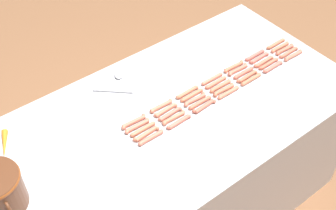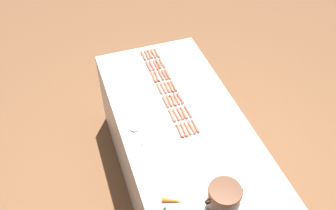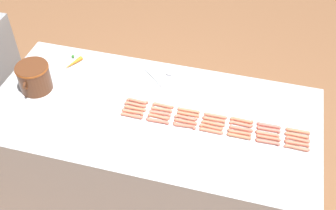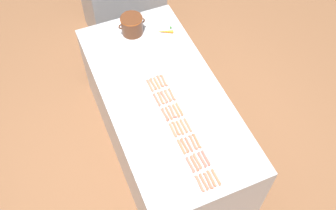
{
  "view_description": "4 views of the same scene",
  "coord_description": "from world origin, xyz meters",
  "px_view_note": "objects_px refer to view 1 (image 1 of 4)",
  "views": [
    {
      "loc": [
        -1.24,
        0.89,
        2.56
      ],
      "look_at": [
        -0.03,
        -0.03,
        1.02
      ],
      "focal_mm": 47.47,
      "sensor_mm": 36.0,
      "label": 1
    },
    {
      "loc": [
        0.77,
        1.89,
        3.11
      ],
      "look_at": [
        0.07,
        -0.15,
        0.95
      ],
      "focal_mm": 38.95,
      "sensor_mm": 36.0,
      "label": 2
    },
    {
      "loc": [
        -1.81,
        -0.6,
        2.81
      ],
      "look_at": [
        -0.01,
        -0.11,
        1.0
      ],
      "focal_mm": 44.44,
      "sensor_mm": 36.0,
      "label": 3
    },
    {
      "loc": [
        -0.78,
        -1.96,
        3.61
      ],
      "look_at": [
        -0.03,
        -0.19,
        0.97
      ],
      "focal_mm": 41.22,
      "sensor_mm": 36.0,
      "label": 4
    }
  ],
  "objects_px": {
    "hot_dog_5": "(179,122)",
    "hot_dog_33": "(161,106)",
    "hot_dog_17": "(220,86)",
    "hot_dog_34": "(134,122)",
    "hot_dog_19": "(170,114)",
    "hot_dog_21": "(280,47)",
    "hot_dog_30": "(234,67)",
    "hot_dog_28": "(276,44)",
    "serving_spoon": "(117,80)",
    "hot_dog_11": "(200,103)",
    "hot_dog_12": "(174,118)",
    "hot_dog_0": "(293,55)",
    "hot_dog_26": "(165,110)",
    "hot_dog_15": "(264,62)",
    "hot_dog_16": "(243,73)",
    "hot_dog_24": "(216,83)",
    "hot_dog_4": "(204,106)",
    "hot_dog_22": "(259,58)",
    "hot_dog_10": "(224,90)",
    "hot_dog_8": "(269,64)",
    "hot_dog_3": "(229,93)",
    "hot_dog_18": "(195,99)",
    "hot_dog_7": "(289,53)",
    "hot_dog_1": "(273,67)",
    "hot_dog_29": "(255,55)",
    "hot_dog_6": "(151,138)",
    "hot_dog_27": "(137,126)",
    "hot_dog_2": "(251,79)",
    "hot_dog_32": "(187,92)",
    "carrot": "(4,144)",
    "hot_dog_23": "(238,70)",
    "hot_dog_25": "(192,95)",
    "hot_dog_20": "(143,129)",
    "hot_dog_14": "(285,49)",
    "hot_dog_31": "(212,79)",
    "hot_dog_9": "(247,77)"
  },
  "relations": [
    {
      "from": "hot_dog_5",
      "to": "hot_dog_33",
      "type": "height_order",
      "value": "same"
    },
    {
      "from": "hot_dog_17",
      "to": "hot_dog_34",
      "type": "bearing_deg",
      "value": 82.3
    },
    {
      "from": "hot_dog_19",
      "to": "hot_dog_21",
      "type": "height_order",
      "value": "same"
    },
    {
      "from": "hot_dog_30",
      "to": "hot_dog_33",
      "type": "distance_m",
      "value": 0.52
    },
    {
      "from": "hot_dog_28",
      "to": "serving_spoon",
      "type": "height_order",
      "value": "hot_dog_28"
    },
    {
      "from": "hot_dog_11",
      "to": "hot_dog_12",
      "type": "xyz_separation_m",
      "value": [
        -0.0,
        0.18,
        0.0
      ]
    },
    {
      "from": "hot_dog_0",
      "to": "hot_dog_26",
      "type": "bearing_deg",
      "value": 83.17
    },
    {
      "from": "hot_dog_15",
      "to": "hot_dog_16",
      "type": "height_order",
      "value": "same"
    },
    {
      "from": "hot_dog_24",
      "to": "hot_dog_28",
      "type": "bearing_deg",
      "value": -85.91
    },
    {
      "from": "hot_dog_4",
      "to": "serving_spoon",
      "type": "bearing_deg",
      "value": 28.84
    },
    {
      "from": "hot_dog_17",
      "to": "hot_dog_22",
      "type": "height_order",
      "value": "same"
    },
    {
      "from": "hot_dog_28",
      "to": "hot_dog_10",
      "type": "bearing_deg",
      "value": 101.41
    },
    {
      "from": "hot_dog_0",
      "to": "hot_dog_16",
      "type": "height_order",
      "value": "same"
    },
    {
      "from": "hot_dog_8",
      "to": "hot_dog_16",
      "type": "relative_size",
      "value": 1.0
    },
    {
      "from": "hot_dog_3",
      "to": "hot_dog_18",
      "type": "bearing_deg",
      "value": 68.6
    },
    {
      "from": "hot_dog_5",
      "to": "hot_dog_7",
      "type": "bearing_deg",
      "value": -87.48
    },
    {
      "from": "hot_dog_1",
      "to": "hot_dog_29",
      "type": "xyz_separation_m",
      "value": [
        0.14,
        0.01,
        0.0
      ]
    },
    {
      "from": "hot_dog_21",
      "to": "hot_dog_30",
      "type": "height_order",
      "value": "same"
    },
    {
      "from": "hot_dog_6",
      "to": "hot_dog_29",
      "type": "bearing_deg",
      "value": -80.74
    },
    {
      "from": "hot_dog_7",
      "to": "hot_dog_27",
      "type": "distance_m",
      "value": 1.04
    },
    {
      "from": "hot_dog_2",
      "to": "hot_dog_34",
      "type": "distance_m",
      "value": 0.71
    },
    {
      "from": "hot_dog_32",
      "to": "carrot",
      "type": "bearing_deg",
      "value": 74.54
    },
    {
      "from": "hot_dog_17",
      "to": "hot_dog_23",
      "type": "bearing_deg",
      "value": -76.66
    },
    {
      "from": "hot_dog_2",
      "to": "hot_dog_16",
      "type": "xyz_separation_m",
      "value": [
        0.06,
        -0.0,
        0.0
      ]
    },
    {
      "from": "hot_dog_8",
      "to": "hot_dog_12",
      "type": "xyz_separation_m",
      "value": [
        -0.0,
        0.69,
        0.0
      ]
    },
    {
      "from": "hot_dog_25",
      "to": "hot_dog_30",
      "type": "xyz_separation_m",
      "value": [
        0.03,
        -0.34,
        0.0
      ]
    },
    {
      "from": "hot_dog_3",
      "to": "hot_dog_22",
      "type": "xyz_separation_m",
      "value": [
        0.1,
        -0.34,
        0.0
      ]
    },
    {
      "from": "hot_dog_5",
      "to": "hot_dog_11",
      "type": "bearing_deg",
      "value": -77.0
    },
    {
      "from": "hot_dog_20",
      "to": "hot_dog_23",
      "type": "bearing_deg",
      "value": -86.75
    },
    {
      "from": "hot_dog_33",
      "to": "hot_dog_24",
      "type": "bearing_deg",
      "value": -96.43
    },
    {
      "from": "hot_dog_7",
      "to": "hot_dog_20",
      "type": "distance_m",
      "value": 1.03
    },
    {
      "from": "hot_dog_26",
      "to": "hot_dog_34",
      "type": "bearing_deg",
      "value": 79.12
    },
    {
      "from": "hot_dog_14",
      "to": "carrot",
      "type": "xyz_separation_m",
      "value": [
        0.33,
        1.62,
        0.0
      ]
    },
    {
      "from": "hot_dog_28",
      "to": "hot_dog_14",
      "type": "bearing_deg",
      "value": -177.63
    },
    {
      "from": "hot_dog_5",
      "to": "hot_dog_23",
      "type": "relative_size",
      "value": 1.0
    },
    {
      "from": "hot_dog_24",
      "to": "hot_dog_6",
      "type": "bearing_deg",
      "value": 101.22
    },
    {
      "from": "serving_spoon",
      "to": "carrot",
      "type": "height_order",
      "value": "carrot"
    },
    {
      "from": "hot_dog_10",
      "to": "carrot",
      "type": "bearing_deg",
      "value": 71.72
    },
    {
      "from": "hot_dog_5",
      "to": "hot_dog_15",
      "type": "xyz_separation_m",
      "value": [
        0.07,
        -0.68,
        0.0
      ]
    },
    {
      "from": "serving_spoon",
      "to": "hot_dog_27",
      "type": "bearing_deg",
      "value": 163.01
    },
    {
      "from": "hot_dog_3",
      "to": "hot_dog_25",
      "type": "bearing_deg",
      "value": 58.55
    },
    {
      "from": "hot_dog_19",
      "to": "hot_dog_33",
      "type": "relative_size",
      "value": 1.0
    },
    {
      "from": "hot_dog_28",
      "to": "hot_dog_31",
      "type": "bearing_deg",
      "value": 90.19
    },
    {
      "from": "hot_dog_0",
      "to": "carrot",
      "type": "bearing_deg",
      "value": 76.28
    },
    {
      "from": "hot_dog_24",
      "to": "serving_spoon",
      "type": "xyz_separation_m",
      "value": [
        0.35,
        0.42,
        -0.0
      ]
    },
    {
      "from": "hot_dog_23",
      "to": "hot_dog_33",
      "type": "relative_size",
      "value": 1.0
    },
    {
      "from": "hot_dog_19",
      "to": "hot_dog_22",
      "type": "height_order",
      "value": "same"
    },
    {
      "from": "hot_dog_9",
      "to": "hot_dog_27",
      "type": "distance_m",
      "value": 0.7
    },
    {
      "from": "hot_dog_18",
      "to": "carrot",
      "type": "height_order",
      "value": "carrot"
    },
    {
      "from": "hot_dog_19",
      "to": "hot_dog_30",
      "type": "xyz_separation_m",
      "value": [
        0.07,
        -0.52,
        0.0
      ]
    }
  ]
}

